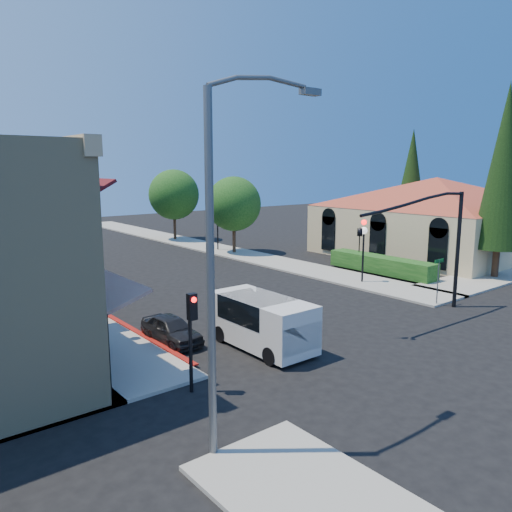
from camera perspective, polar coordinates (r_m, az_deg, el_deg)
ground at (r=21.00m, az=14.21°, el=-10.29°), size 120.00×120.00×0.00m
sidewalk_right at (r=46.41m, az=-6.22°, el=1.19°), size 3.50×50.00×0.12m
curb_red_strip at (r=22.80m, az=-13.64°, el=-8.62°), size 0.25×10.00×0.06m
mission_building at (r=44.55m, az=19.77°, el=5.06°), size 30.12×30.12×6.40m
hedge at (r=35.23m, az=14.06°, el=-2.01°), size 1.40×8.00×1.10m
conifer_near at (r=35.77m, az=26.46°, el=9.10°), size 3.20×3.20×12.50m
conifer_far at (r=52.99m, az=17.35°, el=8.74°), size 3.20×3.20×11.00m
street_tree_a at (r=41.87m, az=-2.55°, el=5.97°), size 4.56×4.56×6.48m
street_tree_b at (r=50.24m, az=-9.37°, el=6.94°), size 4.94×4.94×7.02m
signal_mast_arm at (r=25.62m, az=19.87°, el=2.51°), size 8.01×0.39×6.00m
secondary_signal at (r=16.04m, az=-7.39°, el=-7.73°), size 0.28×0.42×3.32m
cobra_streetlight at (r=11.95m, az=-3.86°, el=0.75°), size 3.60×0.25×9.31m
street_name_sign at (r=27.75m, az=20.11°, el=-1.97°), size 0.80×0.06×2.50m
lamppost_left_near at (r=21.49m, az=-17.80°, el=-2.40°), size 0.44×0.44×3.57m
lamppost_left_far at (r=34.77m, az=-26.19°, el=1.67°), size 0.44×0.44×3.57m
lamppost_right_near at (r=31.66m, az=12.19°, el=1.76°), size 0.44×0.44×3.57m
lamppost_right_far at (r=43.45m, az=-4.42°, el=4.17°), size 0.44×0.44×3.57m
white_van at (r=20.12m, az=0.82°, el=-7.28°), size 2.08×4.67×2.07m
parked_car_a at (r=21.22m, az=-9.65°, el=-8.25°), size 1.45×3.41×1.15m
parked_car_b at (r=29.80m, az=-18.84°, el=-3.31°), size 1.63×3.60×1.15m
parked_car_c at (r=38.51m, az=-23.62°, el=-0.63°), size 2.22×4.32×1.20m
parked_car_d at (r=44.07m, az=-25.64°, el=0.58°), size 2.78×5.07×1.34m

